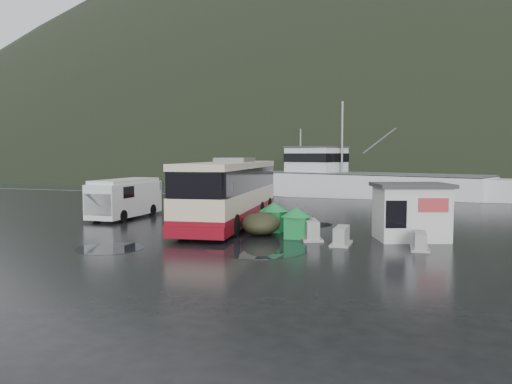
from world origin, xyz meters
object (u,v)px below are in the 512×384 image
(jersey_barrier_c, at_px, (420,250))
(fishing_trawler, at_px, (369,193))
(jersey_barrier_a, at_px, (341,245))
(white_van, at_px, (126,218))
(dome_tent, at_px, (261,234))
(ticket_kiosk, at_px, (410,240))
(jersey_barrier_b, at_px, (311,239))
(waste_bin_left, at_px, (274,231))
(coach_bus, at_px, (231,224))
(waste_bin_right, at_px, (296,238))

(jersey_barrier_c, xyz_separation_m, fishing_trawler, (-5.72, 29.75, 0.00))
(jersey_barrier_a, bearing_deg, white_van, 162.03)
(white_van, relative_size, dome_tent, 2.16)
(ticket_kiosk, bearing_deg, jersey_barrier_b, 177.96)
(dome_tent, bearing_deg, white_van, 162.87)
(waste_bin_left, bearing_deg, coach_bus, 149.81)
(waste_bin_right, height_order, jersey_barrier_a, waste_bin_right)
(jersey_barrier_c, bearing_deg, waste_bin_right, 169.11)
(waste_bin_left, relative_size, ticket_kiosk, 0.45)
(waste_bin_left, xyz_separation_m, dome_tent, (-0.30, -1.10, 0.00))
(coach_bus, relative_size, white_van, 2.28)
(jersey_barrier_a, xyz_separation_m, jersey_barrier_c, (3.19, -0.04, 0.00))
(waste_bin_right, bearing_deg, coach_bus, 144.09)
(coach_bus, xyz_separation_m, white_van, (-6.94, 0.10, 0.00))
(waste_bin_left, relative_size, fishing_trawler, 0.05)
(jersey_barrier_b, bearing_deg, white_van, 163.71)
(coach_bus, height_order, dome_tent, coach_bus)
(white_van, height_order, jersey_barrier_c, white_van)
(waste_bin_right, xyz_separation_m, jersey_barrier_a, (2.26, -1.01, 0.00))
(waste_bin_left, bearing_deg, dome_tent, -105.38)
(coach_bus, distance_m, fishing_trawler, 25.69)
(waste_bin_right, bearing_deg, fishing_trawler, 90.54)
(fishing_trawler, bearing_deg, ticket_kiosk, -59.70)
(ticket_kiosk, height_order, fishing_trawler, fishing_trawler)
(waste_bin_left, distance_m, dome_tent, 1.14)
(coach_bus, xyz_separation_m, fishing_trawler, (4.42, 25.30, 0.00))
(coach_bus, relative_size, fishing_trawler, 0.48)
(dome_tent, bearing_deg, fishing_trawler, 86.69)
(dome_tent, xyz_separation_m, fishing_trawler, (1.63, 28.20, 0.00))
(fishing_trawler, bearing_deg, waste_bin_left, -73.33)
(fishing_trawler, bearing_deg, dome_tent, -73.84)
(dome_tent, relative_size, fishing_trawler, 0.10)
(waste_bin_left, height_order, waste_bin_right, waste_bin_left)
(white_van, xyz_separation_m, fishing_trawler, (11.36, 25.20, 0.00))
(white_van, distance_m, fishing_trawler, 27.64)
(waste_bin_right, relative_size, ticket_kiosk, 0.44)
(white_van, relative_size, waste_bin_left, 3.86)
(jersey_barrier_b, bearing_deg, waste_bin_left, 143.53)
(jersey_barrier_c, distance_m, fishing_trawler, 30.29)
(white_van, xyz_separation_m, jersey_barrier_c, (17.08, -4.54, 0.00))
(ticket_kiosk, bearing_deg, jersey_barrier_c, -98.95)
(coach_bus, relative_size, jersey_barrier_c, 9.07)
(white_van, bearing_deg, fishing_trawler, 63.31)
(coach_bus, distance_m, jersey_barrier_a, 8.22)
(coach_bus, distance_m, waste_bin_right, 5.78)
(jersey_barrier_a, xyz_separation_m, jersey_barrier_b, (-1.55, 0.90, 0.00))
(white_van, relative_size, waste_bin_right, 3.97)
(fishing_trawler, bearing_deg, jersey_barrier_c, -59.64)
(white_van, relative_size, fishing_trawler, 0.21)
(waste_bin_right, bearing_deg, dome_tent, 165.32)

